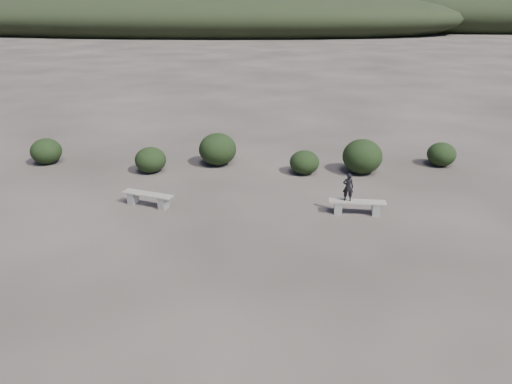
# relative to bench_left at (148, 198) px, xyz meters

# --- Properties ---
(ground) EXTENTS (1200.00, 1200.00, 0.00)m
(ground) POSITION_rel_bench_left_xyz_m (3.11, -4.72, -0.26)
(ground) COLOR #312A26
(ground) RESTS_ON ground
(bench_left) EXTENTS (1.75, 0.80, 0.43)m
(bench_left) POSITION_rel_bench_left_xyz_m (0.00, 0.00, 0.00)
(bench_left) COLOR slate
(bench_left) RESTS_ON ground
(bench_right) EXTENTS (1.74, 0.38, 0.43)m
(bench_right) POSITION_rel_bench_left_xyz_m (6.64, 0.04, 0.00)
(bench_right) COLOR slate
(bench_right) RESTS_ON ground
(seated_person) EXTENTS (0.33, 0.22, 0.89)m
(seated_person) POSITION_rel_bench_left_xyz_m (6.33, 0.04, 0.62)
(seated_person) COLOR black
(seated_person) RESTS_ON bench_right
(shrub_a) EXTENTS (1.19, 1.19, 0.98)m
(shrub_a) POSITION_rel_bench_left_xyz_m (-0.91, 3.30, 0.23)
(shrub_a) COLOR black
(shrub_a) RESTS_ON ground
(shrub_b) EXTENTS (1.50, 1.50, 1.28)m
(shrub_b) POSITION_rel_bench_left_xyz_m (1.49, 4.48, 0.38)
(shrub_b) COLOR black
(shrub_b) RESTS_ON ground
(shrub_c) EXTENTS (1.13, 1.13, 0.90)m
(shrub_c) POSITION_rel_bench_left_xyz_m (4.96, 3.72, 0.19)
(shrub_c) COLOR black
(shrub_c) RESTS_ON ground
(shrub_d) EXTENTS (1.50, 1.50, 1.31)m
(shrub_d) POSITION_rel_bench_left_xyz_m (7.15, 4.04, 0.40)
(shrub_d) COLOR black
(shrub_d) RESTS_ON ground
(shrub_e) EXTENTS (1.13, 1.13, 0.94)m
(shrub_e) POSITION_rel_bench_left_xyz_m (10.38, 5.27, 0.21)
(shrub_e) COLOR black
(shrub_e) RESTS_ON ground
(shrub_f) EXTENTS (1.22, 1.22, 1.03)m
(shrub_f) POSITION_rel_bench_left_xyz_m (-5.41, 3.91, 0.26)
(shrub_f) COLOR black
(shrub_f) RESTS_ON ground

